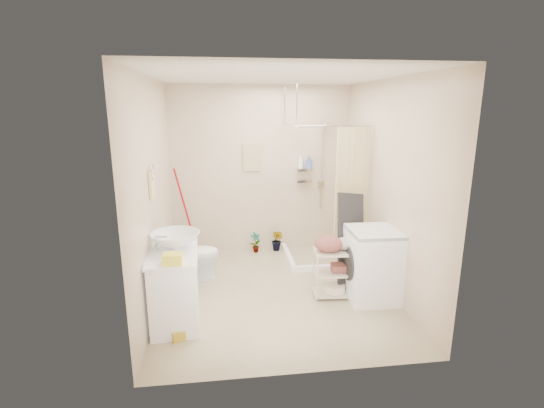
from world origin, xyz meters
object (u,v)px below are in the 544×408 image
at_px(vanity, 175,286).
at_px(toilet, 193,254).
at_px(laundry_rack, 335,269).
at_px(washing_machine, 373,264).

relative_size(vanity, toilet, 1.29).
relative_size(toilet, laundry_rack, 0.99).
distance_m(vanity, washing_machine, 2.31).
distance_m(toilet, washing_machine, 2.34).
height_order(washing_machine, laundry_rack, washing_machine).
bearing_deg(toilet, washing_machine, -112.48).
relative_size(vanity, washing_machine, 1.04).
bearing_deg(vanity, laundry_rack, 6.57).
height_order(vanity, toilet, vanity).
distance_m(toilet, laundry_rack, 1.89).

